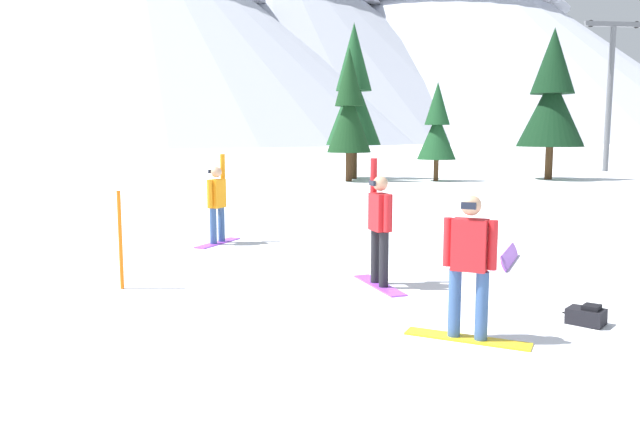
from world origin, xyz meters
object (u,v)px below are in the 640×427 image
(pine_tree_leaning, at_px, (552,97))
(loose_snowboard_near_right, at_px, (509,256))
(snowboarder_foreground, at_px, (469,264))
(backpack_black, at_px, (586,315))
(trail_marker_pole, at_px, (120,240))
(pine_tree_broad, at_px, (349,109))
(ski_lift_tower, at_px, (610,84))
(snowboarder_background, at_px, (217,202))
(snowboarder_midground, at_px, (380,226))
(pine_tree_twin, at_px, (354,95))
(pine_tree_slender, at_px, (437,127))

(pine_tree_leaning, bearing_deg, loose_snowboard_near_right, -119.85)
(snowboarder_foreground, distance_m, backpack_black, 1.96)
(trail_marker_pole, bearing_deg, loose_snowboard_near_right, 8.13)
(pine_tree_broad, distance_m, ski_lift_tower, 19.40)
(snowboarder_background, distance_m, pine_tree_broad, 18.94)
(snowboarder_background, relative_size, pine_tree_leaning, 0.25)
(ski_lift_tower, bearing_deg, backpack_black, -122.97)
(backpack_black, bearing_deg, snowboarder_foreground, -168.27)
(snowboarder_midground, height_order, pine_tree_twin, pine_tree_twin)
(snowboarder_foreground, bearing_deg, ski_lift_tower, 55.09)
(snowboarder_background, xyz_separation_m, pine_tree_twin, (6.93, 19.60, 3.62))
(snowboarder_midground, xyz_separation_m, pine_tree_broad, (3.63, 21.96, 2.71))
(pine_tree_twin, bearing_deg, ski_lift_tower, 13.27)
(snowboarder_background, height_order, loose_snowboard_near_right, snowboarder_background)
(snowboarder_midground, bearing_deg, pine_tree_broad, 80.60)
(loose_snowboard_near_right, distance_m, pine_tree_slender, 21.05)
(loose_snowboard_near_right, distance_m, pine_tree_twin, 23.02)
(snowboarder_background, height_order, pine_tree_leaning, pine_tree_leaning)
(snowboarder_foreground, height_order, backpack_black, snowboarder_foreground)
(pine_tree_twin, bearing_deg, snowboarder_foreground, -98.17)
(snowboarder_background, height_order, backpack_black, snowboarder_background)
(snowboarder_foreground, bearing_deg, pine_tree_twin, 81.83)
(backpack_black, relative_size, pine_tree_twin, 0.07)
(snowboarder_foreground, xyz_separation_m, trail_marker_pole, (-4.51, 3.12, -0.14))
(backpack_black, height_order, ski_lift_tower, ski_lift_tower)
(pine_tree_slender, xyz_separation_m, pine_tree_broad, (-4.56, 0.39, 0.90))
(snowboarder_foreground, distance_m, loose_snowboard_near_right, 4.84)
(snowboarder_midground, xyz_separation_m, snowboarder_background, (-2.68, 4.32, -0.04))
(loose_snowboard_near_right, xyz_separation_m, pine_tree_slender, (5.34, 20.19, 2.65))
(snowboarder_midground, xyz_separation_m, pine_tree_leaning, (14.59, 21.83, 3.39))
(snowboarder_background, bearing_deg, pine_tree_slender, 57.78)
(trail_marker_pole, xyz_separation_m, pine_tree_slender, (12.28, 21.18, 2.00))
(snowboarder_background, xyz_separation_m, trail_marker_pole, (-1.41, -3.93, -0.16))
(snowboarder_midground, bearing_deg, pine_tree_slender, 69.21)
(backpack_black, xyz_separation_m, trail_marker_pole, (-6.26, 2.75, 0.66))
(snowboarder_midground, relative_size, backpack_black, 3.76)
(loose_snowboard_near_right, bearing_deg, trail_marker_pole, -171.87)
(snowboarder_background, height_order, trail_marker_pole, snowboarder_background)
(snowboarder_foreground, height_order, pine_tree_leaning, pine_tree_leaning)
(pine_tree_broad, bearing_deg, ski_lift_tower, 18.53)
(snowboarder_background, bearing_deg, trail_marker_pole, -109.69)
(snowboarder_background, distance_m, pine_tree_leaning, 24.83)
(snowboarder_midground, distance_m, backpack_black, 3.32)
(snowboarder_background, xyz_separation_m, backpack_black, (4.85, -6.68, -0.83))
(snowboarder_midground, height_order, pine_tree_slender, pine_tree_slender)
(trail_marker_pole, bearing_deg, pine_tree_broad, 70.31)
(pine_tree_twin, bearing_deg, pine_tree_slender, -30.87)
(snowboarder_midground, xyz_separation_m, backpack_black, (2.17, -2.36, -0.86))
(trail_marker_pole, distance_m, ski_lift_tower, 38.32)
(snowboarder_foreground, bearing_deg, loose_snowboard_near_right, 59.39)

